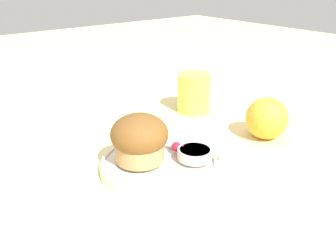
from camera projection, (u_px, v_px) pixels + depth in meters
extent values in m
plane|color=beige|center=(153.00, 165.00, 0.64)|extent=(3.00, 3.00, 0.00)
cylinder|color=silver|center=(160.00, 165.00, 0.62)|extent=(0.19, 0.19, 0.01)
torus|color=silver|center=(160.00, 160.00, 0.62)|extent=(0.19, 0.19, 0.01)
cylinder|color=tan|center=(140.00, 149.00, 0.61)|extent=(0.08, 0.08, 0.04)
ellipsoid|color=brown|center=(139.00, 134.00, 0.60)|extent=(0.09, 0.09, 0.07)
cylinder|color=silver|center=(195.00, 154.00, 0.61)|extent=(0.06, 0.06, 0.02)
cylinder|color=white|center=(195.00, 150.00, 0.61)|extent=(0.05, 0.05, 0.00)
sphere|color=#B7192D|center=(176.00, 147.00, 0.64)|extent=(0.02, 0.02, 0.02)
sphere|color=#B7192D|center=(182.00, 150.00, 0.63)|extent=(0.02, 0.02, 0.02)
cube|color=#B7B7BC|center=(182.00, 146.00, 0.65)|extent=(0.14, 0.09, 0.00)
sphere|color=#F4A82D|center=(267.00, 118.00, 0.72)|extent=(0.08, 0.08, 0.08)
cylinder|color=#EAD14C|center=(194.00, 93.00, 0.86)|extent=(0.08, 0.08, 0.09)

